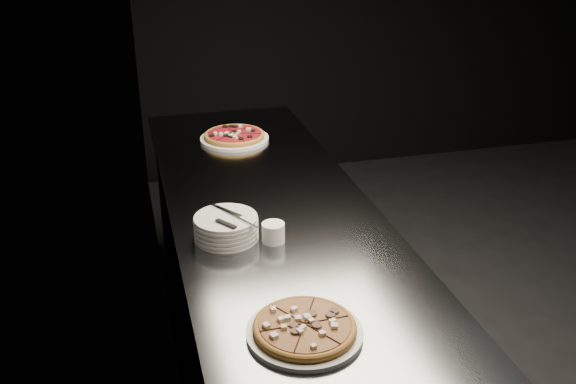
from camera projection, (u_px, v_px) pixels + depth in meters
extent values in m
cube|color=black|center=(159.00, 88.00, 2.03)|extent=(0.02, 5.00, 2.80)
cube|color=slate|center=(275.00, 318.00, 2.51)|extent=(0.70, 2.40, 0.90)
cube|color=slate|center=(274.00, 213.00, 2.32)|extent=(0.74, 2.44, 0.02)
cylinder|color=silver|center=(305.00, 333.00, 1.66)|extent=(0.30, 0.30, 0.01)
cylinder|color=#B57F36|center=(305.00, 328.00, 1.65)|extent=(0.27, 0.27, 0.01)
torus|color=#B57F36|center=(305.00, 327.00, 1.65)|extent=(0.28, 0.28, 0.02)
cylinder|color=#CA8543|center=(305.00, 325.00, 1.65)|extent=(0.24, 0.24, 0.01)
cylinder|color=silver|center=(235.00, 139.00, 2.98)|extent=(0.32, 0.32, 0.01)
cylinder|color=#B57F36|center=(234.00, 136.00, 2.98)|extent=(0.36, 0.36, 0.01)
torus|color=#B57F36|center=(234.00, 135.00, 2.98)|extent=(0.36, 0.36, 0.02)
cylinder|color=maroon|center=(234.00, 134.00, 2.97)|extent=(0.32, 0.32, 0.01)
cylinder|color=silver|center=(226.00, 236.00, 2.13)|extent=(0.21, 0.21, 0.02)
cylinder|color=silver|center=(226.00, 232.00, 2.12)|extent=(0.21, 0.21, 0.02)
cylinder|color=silver|center=(226.00, 227.00, 2.12)|extent=(0.21, 0.21, 0.02)
cylinder|color=silver|center=(226.00, 223.00, 2.11)|extent=(0.21, 0.21, 0.02)
cylinder|color=silver|center=(226.00, 219.00, 2.10)|extent=(0.21, 0.21, 0.02)
cube|color=silver|center=(227.00, 210.00, 2.14)|extent=(0.09, 0.12, 0.00)
cube|color=black|center=(226.00, 224.00, 2.05)|extent=(0.06, 0.08, 0.01)
cube|color=silver|center=(236.00, 217.00, 2.10)|extent=(0.07, 0.20, 0.00)
cylinder|color=white|center=(273.00, 233.00, 2.10)|extent=(0.08, 0.08, 0.07)
cylinder|color=black|center=(273.00, 226.00, 2.09)|extent=(0.06, 0.06, 0.01)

